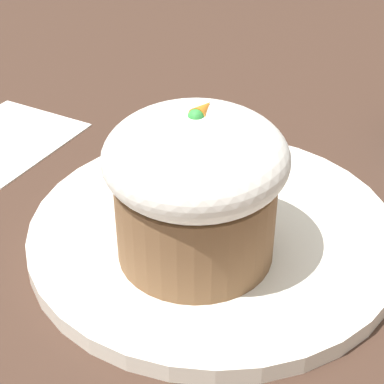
# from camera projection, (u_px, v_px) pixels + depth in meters

# --- Properties ---
(ground_plane) EXTENTS (4.00, 4.00, 0.00)m
(ground_plane) POSITION_uv_depth(u_px,v_px,m) (213.00, 239.00, 0.44)
(ground_plane) COLOR #3D281E
(dessert_plate) EXTENTS (0.25, 0.25, 0.01)m
(dessert_plate) POSITION_uv_depth(u_px,v_px,m) (213.00, 232.00, 0.44)
(dessert_plate) COLOR white
(dessert_plate) RESTS_ON ground_plane
(carrot_cake) EXTENTS (0.11, 0.11, 0.10)m
(carrot_cake) POSITION_uv_depth(u_px,v_px,m) (192.00, 184.00, 0.38)
(carrot_cake) COLOR brown
(carrot_cake) RESTS_ON dessert_plate
(spoon) EXTENTS (0.12, 0.04, 0.01)m
(spoon) POSITION_uv_depth(u_px,v_px,m) (235.00, 206.00, 0.45)
(spoon) COLOR silver
(spoon) RESTS_ON dessert_plate
(paper_napkin) EXTENTS (0.13, 0.11, 0.00)m
(paper_napkin) POSITION_uv_depth(u_px,v_px,m) (4.00, 139.00, 0.55)
(paper_napkin) COLOR white
(paper_napkin) RESTS_ON ground_plane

